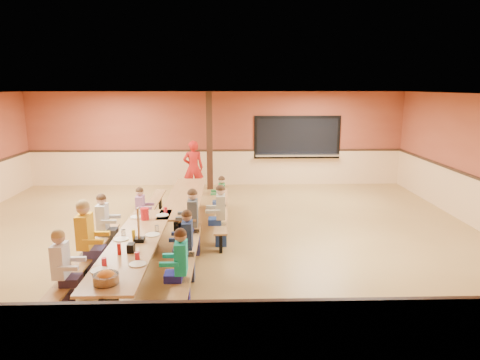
{
  "coord_description": "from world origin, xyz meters",
  "views": [
    {
      "loc": [
        0.37,
        -8.71,
        3.16
      ],
      "look_at": [
        0.63,
        0.42,
        1.15
      ],
      "focal_mm": 32.0,
      "sensor_mm": 36.0,
      "label": 1
    }
  ],
  "objects": [
    {
      "name": "ground",
      "position": [
        0.0,
        0.0,
        0.0
      ],
      "size": [
        12.0,
        12.0,
        0.0
      ],
      "primitive_type": "plane",
      "color": "olive",
      "rests_on": "ground"
    },
    {
      "name": "room_envelope",
      "position": [
        0.0,
        0.0,
        0.69
      ],
      "size": [
        12.04,
        10.04,
        3.02
      ],
      "color": "brown",
      "rests_on": "ground"
    },
    {
      "name": "kitchen_pass_through",
      "position": [
        2.6,
        4.96,
        1.49
      ],
      "size": [
        2.78,
        0.28,
        1.38
      ],
      "color": "black",
      "rests_on": "ground"
    },
    {
      "name": "structural_post",
      "position": [
        -0.2,
        4.4,
        1.5
      ],
      "size": [
        0.18,
        0.18,
        3.0
      ],
      "primitive_type": "cube",
      "color": "black",
      "rests_on": "ground"
    },
    {
      "name": "cafeteria_table_main",
      "position": [
        -1.13,
        -2.24,
        0.53
      ],
      "size": [
        1.91,
        3.7,
        0.74
      ],
      "color": "#A27140",
      "rests_on": "ground"
    },
    {
      "name": "cafeteria_table_second",
      "position": [
        -0.61,
        0.69,
        0.53
      ],
      "size": [
        1.91,
        3.7,
        0.74
      ],
      "color": "#A27140",
      "rests_on": "ground"
    },
    {
      "name": "seated_child_white_left",
      "position": [
        -1.95,
        -3.12,
        0.62
      ],
      "size": [
        0.38,
        0.31,
        1.24
      ],
      "primitive_type": null,
      "color": "white",
      "rests_on": "ground"
    },
    {
      "name": "seated_adult_yellow",
      "position": [
        -1.95,
        -2.09,
        0.68
      ],
      "size": [
        0.44,
        0.36,
        1.36
      ],
      "primitive_type": null,
      "color": "#EFAB19",
      "rests_on": "ground"
    },
    {
      "name": "seated_child_grey_left",
      "position": [
        -1.95,
        -1.1,
        0.61
      ],
      "size": [
        0.38,
        0.31,
        1.22
      ],
      "primitive_type": null,
      "color": "silver",
      "rests_on": "ground"
    },
    {
      "name": "seated_child_teal_right",
      "position": [
        -0.3,
        -3.03,
        0.6
      ],
      "size": [
        0.37,
        0.3,
        1.2
      ],
      "primitive_type": null,
      "color": "#15AF98",
      "rests_on": "ground"
    },
    {
      "name": "seated_child_navy_right",
      "position": [
        -0.3,
        -2.08,
        0.6
      ],
      "size": [
        0.36,
        0.3,
        1.19
      ],
      "primitive_type": null,
      "color": "navy",
      "rests_on": "ground"
    },
    {
      "name": "seated_child_char_right",
      "position": [
        -0.3,
        -0.94,
        0.63
      ],
      "size": [
        0.4,
        0.32,
        1.27
      ],
      "primitive_type": null,
      "color": "#44494E",
      "rests_on": "ground"
    },
    {
      "name": "seated_child_purple_sec",
      "position": [
        -1.43,
        -0.24,
        0.57
      ],
      "size": [
        0.33,
        0.27,
        1.14
      ],
      "primitive_type": null,
      "color": "#9A618E",
      "rests_on": "ground"
    },
    {
      "name": "seated_child_green_sec",
      "position": [
        0.22,
        0.87,
        0.56
      ],
      "size": [
        0.33,
        0.27,
        1.13
      ],
      "primitive_type": null,
      "color": "#317B3D",
      "rests_on": "ground"
    },
    {
      "name": "seated_child_tan_sec",
      "position": [
        0.22,
        -0.51,
        0.62
      ],
      "size": [
        0.38,
        0.31,
        1.24
      ],
      "primitive_type": null,
      "color": "#AFA98C",
      "rests_on": "ground"
    },
    {
      "name": "standing_woman",
      "position": [
        -0.66,
        3.66,
        0.81
      ],
      "size": [
        0.64,
        0.47,
        1.62
      ],
      "primitive_type": "imported",
      "rotation": [
        0.0,
        0.0,
        3.29
      ],
      "color": "#AB1813",
      "rests_on": "ground"
    },
    {
      "name": "punch_pitcher",
      "position": [
        -1.18,
        -1.09,
        0.85
      ],
      "size": [
        0.16,
        0.16,
        0.22
      ],
      "primitive_type": "cylinder",
      "color": "red",
      "rests_on": "cafeteria_table_main"
    },
    {
      "name": "chip_bowl",
      "position": [
        -1.17,
        -3.71,
        0.81
      ],
      "size": [
        0.32,
        0.32,
        0.15
      ],
      "primitive_type": null,
      "color": "orange",
      "rests_on": "cafeteria_table_main"
    },
    {
      "name": "napkin_dispenser",
      "position": [
        -1.09,
        -2.67,
        0.8
      ],
      "size": [
        0.1,
        0.14,
        0.13
      ],
      "primitive_type": "cube",
      "color": "black",
      "rests_on": "cafeteria_table_main"
    },
    {
      "name": "condiment_mustard",
      "position": [
        -1.16,
        -2.16,
        0.82
      ],
      "size": [
        0.06,
        0.06,
        0.17
      ],
      "primitive_type": "cylinder",
      "color": "yellow",
      "rests_on": "cafeteria_table_main"
    },
    {
      "name": "condiment_ketchup",
      "position": [
        -1.24,
        -2.76,
        0.82
      ],
      "size": [
        0.06,
        0.06,
        0.17
      ],
      "primitive_type": "cylinder",
      "color": "#B2140F",
      "rests_on": "cafeteria_table_main"
    },
    {
      "name": "table_paddle",
      "position": [
        -1.05,
        -2.23,
        0.88
      ],
      "size": [
        0.16,
        0.16,
        0.56
      ],
      "color": "black",
      "rests_on": "cafeteria_table_main"
    },
    {
      "name": "place_settings",
      "position": [
        -1.13,
        -2.24,
        0.8
      ],
      "size": [
        0.65,
        3.3,
        0.11
      ],
      "primitive_type": null,
      "color": "beige",
      "rests_on": "cafeteria_table_main"
    }
  ]
}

